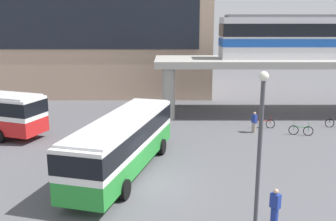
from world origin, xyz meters
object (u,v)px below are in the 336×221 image
at_px(bicycle_red, 262,124).
at_px(pedestrian_by_bike_rack, 253,123).
at_px(bus_main, 122,139).
at_px(bicycle_green, 299,130).
at_px(bicycle_black, 335,123).
at_px(pedestrian_at_kerb, 274,208).
at_px(station_building, 82,6).

distance_m(bicycle_red, pedestrian_by_bike_rack, 1.68).
xyz_separation_m(bus_main, bicycle_green, (12.47, 7.29, -1.63)).
bearing_deg(bicycle_black, bus_main, -149.61).
distance_m(bicycle_red, pedestrian_at_kerb, 15.25).
distance_m(bicycle_green, pedestrian_at_kerb, 14.12).
xyz_separation_m(bicycle_red, bicycle_green, (2.33, -1.91, 0.00)).
height_order(station_building, bicycle_green, station_building).
xyz_separation_m(station_building, bicycle_red, (17.88, -18.52, -9.75)).
height_order(bicycle_green, pedestrian_at_kerb, pedestrian_at_kerb).
distance_m(station_building, pedestrian_by_bike_rack, 27.58).
relative_size(station_building, pedestrian_by_bike_rack, 18.42).
xyz_separation_m(station_building, bicycle_black, (23.77, -18.31, -9.75)).
height_order(station_building, pedestrian_by_bike_rack, station_building).
height_order(bus_main, bicycle_black, bus_main).
bearing_deg(pedestrian_at_kerb, pedestrian_by_bike_rack, 81.15).
bearing_deg(bus_main, station_building, 105.59).
xyz_separation_m(bus_main, pedestrian_by_bike_rack, (9.08, 7.96, -1.23)).
relative_size(bicycle_black, bicycle_green, 1.02).
xyz_separation_m(bus_main, pedestrian_at_kerb, (6.95, -5.71, -1.22)).
bearing_deg(bicycle_black, pedestrian_by_bike_rack, -168.24).
bearing_deg(pedestrian_at_kerb, bicycle_red, 77.92).
bearing_deg(bicycle_green, bicycle_red, 140.63).
bearing_deg(pedestrian_by_bike_rack, bicycle_green, -11.09).
height_order(bicycle_black, bicycle_green, same).
distance_m(bus_main, bicycle_red, 13.79).
height_order(bus_main, bicycle_green, bus_main).
bearing_deg(bicycle_red, pedestrian_by_bike_rack, -130.50).
relative_size(station_building, bicycle_black, 16.69).
xyz_separation_m(station_building, pedestrian_by_bike_rack, (16.81, -19.76, -9.36)).
bearing_deg(bicycle_green, pedestrian_at_kerb, -112.99).
bearing_deg(station_building, bicycle_green, -45.31).
bearing_deg(pedestrian_at_kerb, bicycle_green, 67.01).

